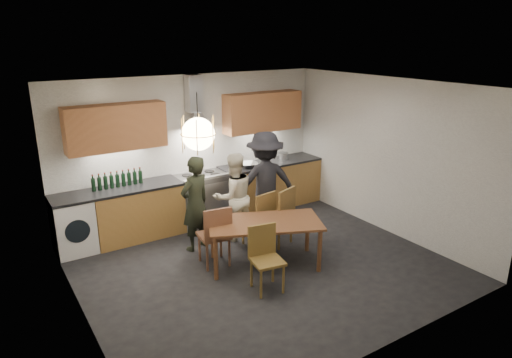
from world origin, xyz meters
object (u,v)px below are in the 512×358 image
person_left (195,204)px  person_right (265,182)px  chair_front (265,253)px  mixing_bowl (248,165)px  chair_back_left (216,233)px  person_mid (234,197)px  dining_table (265,227)px  wine_bottles (117,179)px  stock_pot (283,156)px

person_left → person_right: 1.31m
chair_front → mixing_bowl: size_ratio=2.59×
chair_back_left → person_right: size_ratio=0.54×
chair_front → person_mid: 1.64m
dining_table → wine_bottles: (-1.49, 2.03, 0.43)m
person_right → mixing_bowl: size_ratio=5.14×
mixing_bowl → wine_bottles: (-2.38, 0.15, 0.09)m
dining_table → mixing_bowl: mixing_bowl is taller
dining_table → mixing_bowl: 2.10m
person_right → chair_front: bearing=72.1°
chair_front → person_mid: (0.43, 1.56, 0.23)m
dining_table → person_mid: bearing=109.2°
dining_table → person_mid: person_mid is taller
chair_front → person_left: bearing=108.9°
dining_table → person_left: person_left is taller
chair_back_left → person_right: 1.53m
mixing_bowl → person_right: bearing=-103.0°
person_left → person_right: (1.30, 0.02, 0.11)m
chair_back_left → person_right: bearing=-144.7°
person_left → mixing_bowl: bearing=-168.9°
chair_back_left → chair_front: bearing=114.6°
mixing_bowl → stock_pot: bearing=6.0°
dining_table → stock_pot: (1.75, 1.96, 0.36)m
dining_table → wine_bottles: size_ratio=2.19×
chair_front → stock_pot: stock_pot is taller
chair_front → mixing_bowl: mixing_bowl is taller
chair_back_left → chair_front: (0.27, -0.86, -0.03)m
person_right → stock_pot: 1.41m
person_left → wine_bottles: (-0.88, 1.01, 0.28)m
person_right → person_mid: bearing=16.4°
person_left → person_mid: 0.69m
chair_front → person_mid: size_ratio=0.60×
person_mid → stock_pot: size_ratio=7.89×
dining_table → stock_pot: size_ratio=9.75×
chair_back_left → person_mid: size_ratio=0.64×
wine_bottles → chair_front: bearing=-66.1°
chair_back_left → person_mid: bearing=-128.0°
person_left → wine_bottles: size_ratio=1.84×
stock_pot → mixing_bowl: bearing=-174.0°
chair_back_left → mixing_bowl: (1.51, 1.54, 0.41)m
chair_back_left → chair_front: chair_back_left is taller
chair_back_left → stock_pot: 2.91m
dining_table → person_mid: size_ratio=1.24×
chair_front → person_left: (-0.26, 1.55, 0.26)m
person_right → wine_bottles: size_ratio=2.11×
chair_front → mixing_bowl: 2.74m
dining_table → mixing_bowl: size_ratio=5.34×
dining_table → stock_pot: stock_pot is taller
dining_table → person_left: size_ratio=1.19×
chair_front → person_left: person_left is taller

